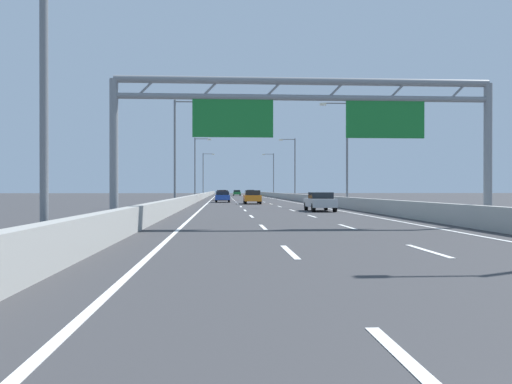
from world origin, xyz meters
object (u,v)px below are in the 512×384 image
at_px(streetlamp_left_distant, 204,172).
at_px(orange_car, 252,197).
at_px(streetlamp_right_mid, 345,147).
at_px(streetlamp_right_distant, 272,172).
at_px(streetlamp_left_mid, 177,146).
at_px(yellow_car, 251,193).
at_px(streetlamp_left_far, 196,165).
at_px(green_car, 237,193).
at_px(blue_car, 223,197).
at_px(streetlamp_left_near, 54,28).
at_px(silver_car, 320,201).
at_px(sign_gantry, 306,114).
at_px(red_car, 222,195).
at_px(streetlamp_right_far, 293,165).
at_px(black_car, 223,193).

xyz_separation_m(streetlamp_left_distant, orange_car, (7.23, -58.13, -4.63)).
bearing_deg(streetlamp_right_mid, streetlamp_right_distant, 90.00).
distance_m(streetlamp_left_mid, yellow_car, 83.75).
height_order(streetlamp_left_far, green_car, streetlamp_left_far).
relative_size(streetlamp_right_distant, yellow_car, 2.24).
distance_m(streetlamp_right_mid, yellow_car, 83.15).
relative_size(blue_car, yellow_car, 1.00).
bearing_deg(green_car, streetlamp_left_near, -93.53).
relative_size(orange_car, green_car, 1.09).
xyz_separation_m(streetlamp_left_far, streetlamp_right_distant, (14.93, 34.70, 0.00)).
relative_size(streetlamp_left_near, orange_car, 2.04).
bearing_deg(streetlamp_right_distant, streetlamp_left_distant, 180.00).
relative_size(silver_car, blue_car, 1.03).
xyz_separation_m(streetlamp_left_distant, green_car, (7.64, 19.88, -4.65)).
distance_m(silver_car, blue_car, 28.63).
bearing_deg(orange_car, streetlamp_left_near, -98.94).
bearing_deg(sign_gantry, red_car, 93.57).
bearing_deg(yellow_car, streetlamp_left_distant, -128.72).
relative_size(sign_gantry, yellow_car, 3.87).
distance_m(streetlamp_left_distant, silver_car, 79.07).
relative_size(streetlamp_left_mid, streetlamp_right_mid, 1.00).
bearing_deg(streetlamp_left_distant, streetlamp_left_far, -90.00).
distance_m(streetlamp_left_near, red_car, 66.93).
xyz_separation_m(streetlamp_right_mid, yellow_car, (-4.10, 82.92, -4.63)).
xyz_separation_m(streetlamp_right_far, streetlamp_right_distant, (0.00, 34.70, 0.00)).
distance_m(silver_car, black_car, 92.75).
distance_m(streetlamp_left_near, streetlamp_left_distant, 104.11).
relative_size(black_car, orange_car, 0.91).
distance_m(streetlamp_left_near, green_car, 124.31).
bearing_deg(streetlamp_left_near, black_car, 88.07).
distance_m(sign_gantry, streetlamp_right_far, 60.15).
relative_size(streetlamp_right_far, streetlamp_left_distant, 1.00).
distance_m(streetlamp_right_distant, green_car, 21.68).
height_order(silver_car, orange_car, orange_car).
distance_m(sign_gantry, orange_car, 36.49).
bearing_deg(green_car, streetlamp_right_mid, -85.33).
bearing_deg(orange_car, streetlamp_left_far, 107.16).
bearing_deg(orange_car, streetlamp_left_mid, -122.68).
bearing_deg(orange_car, streetlamp_right_distant, 82.46).
bearing_deg(black_car, streetlamp_right_mid, -82.56).
height_order(yellow_car, black_car, yellow_car).
bearing_deg(silver_car, green_car, 92.02).
height_order(streetlamp_left_far, orange_car, streetlamp_left_far).
xyz_separation_m(streetlamp_left_near, yellow_car, (10.83, 117.62, -4.63)).
relative_size(streetlamp_right_mid, streetlamp_left_distant, 1.00).
bearing_deg(red_car, streetlamp_left_distant, 96.03).
bearing_deg(green_car, yellow_car, -63.39).
xyz_separation_m(streetlamp_left_mid, blue_car, (3.98, 18.99, -4.68)).
distance_m(streetlamp_right_mid, green_car, 89.70).
bearing_deg(streetlamp_right_distant, streetlamp_left_mid, -102.14).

